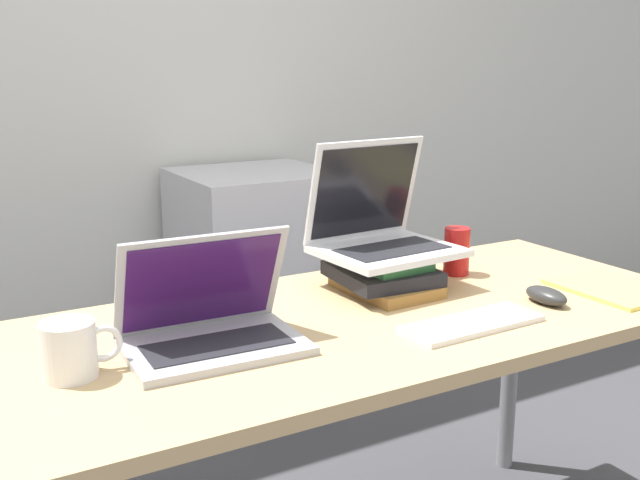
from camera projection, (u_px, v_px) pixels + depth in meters
wall_back at (121, 34)px, 2.67m from camera, size 8.00×0.05×2.70m
desk at (328, 353)px, 1.60m from camera, size 1.77×0.69×0.72m
laptop_left at (210, 325)px, 1.43m from camera, size 0.34×0.24×0.22m
book_stack at (383, 275)px, 1.78m from camera, size 0.23×0.26×0.08m
laptop_on_books at (380, 230)px, 1.81m from camera, size 0.33×0.28×0.27m
wireless_keyboard at (472, 323)px, 1.55m from camera, size 0.31×0.12×0.01m
mouse at (546, 296)px, 1.70m from camera, size 0.06×0.11×0.04m
notepad at (613, 288)px, 1.80m from camera, size 0.22×0.26×0.01m
mug at (71, 350)px, 1.30m from camera, size 0.14×0.10×0.10m
soda_can at (457, 251)px, 1.92m from camera, size 0.07×0.07×0.12m
mini_fridge at (257, 286)px, 2.80m from camera, size 0.54×0.54×0.87m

